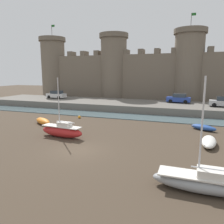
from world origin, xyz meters
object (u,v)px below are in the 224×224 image
at_px(mooring_buoy_off_centre, 79,117).
at_px(car_quay_centre_east, 56,95).
at_px(sailboat_foreground_left, 62,131).
at_px(rowboat_foreground_right, 203,127).
at_px(sailboat_near_channel_right, 204,182).
at_px(rowboat_near_channel_left, 209,142).
at_px(car_quay_west, 179,98).
at_px(rowboat_foreground_centre, 43,121).
at_px(car_quay_centre_west, 224,102).

relative_size(mooring_buoy_off_centre, car_quay_centre_east, 0.09).
bearing_deg(sailboat_foreground_left, rowboat_foreground_right, 29.37).
bearing_deg(car_quay_centre_east, sailboat_foreground_left, -55.24).
bearing_deg(sailboat_near_channel_right, rowboat_near_channel_left, 84.09).
bearing_deg(rowboat_near_channel_left, car_quay_centre_east, 146.94).
distance_m(mooring_buoy_off_centre, car_quay_west, 18.57).
height_order(rowboat_foreground_centre, car_quay_centre_east, car_quay_centre_east).
bearing_deg(rowboat_foreground_centre, car_quay_west, 48.38).
distance_m(sailboat_near_channel_right, sailboat_foreground_left, 14.64).
relative_size(car_quay_centre_west, car_quay_west, 1.00).
bearing_deg(sailboat_near_channel_right, mooring_buoy_off_centre, 135.81).
bearing_deg(sailboat_foreground_left, car_quay_west, 64.72).
relative_size(car_quay_centre_east, car_quay_west, 1.00).
relative_size(mooring_buoy_off_centre, car_quay_west, 0.09).
bearing_deg(rowboat_foreground_centre, car_quay_centre_west, 33.58).
xyz_separation_m(mooring_buoy_off_centre, car_quay_centre_west, (20.04, 10.26, 1.80)).
relative_size(rowboat_foreground_centre, car_quay_centre_west, 0.84).
bearing_deg(car_quay_centre_west, rowboat_foreground_centre, -146.42).
distance_m(rowboat_near_channel_left, car_quay_west, 20.21).
bearing_deg(car_quay_west, mooring_buoy_off_centre, -135.33).
bearing_deg(rowboat_foreground_right, rowboat_near_channel_left, -88.34).
bearing_deg(rowboat_near_channel_left, sailboat_foreground_left, -171.29).
xyz_separation_m(mooring_buoy_off_centre, car_quay_centre_east, (-11.50, 11.59, 1.80)).
height_order(rowboat_foreground_centre, car_quay_west, car_quay_west).
bearing_deg(car_quay_centre_west, car_quay_centre_east, 177.58).
height_order(rowboat_foreground_centre, mooring_buoy_off_centre, rowboat_foreground_centre).
distance_m(rowboat_near_channel_left, car_quay_centre_east, 33.79).
relative_size(rowboat_foreground_right, car_quay_west, 0.72).
bearing_deg(rowboat_near_channel_left, rowboat_foreground_right, 91.66).
height_order(sailboat_near_channel_right, car_quay_west, sailboat_near_channel_right).
bearing_deg(sailboat_near_channel_right, rowboat_foreground_right, 87.08).
relative_size(sailboat_foreground_left, rowboat_foreground_right, 2.00).
xyz_separation_m(sailboat_near_channel_right, sailboat_foreground_left, (-13.13, 6.49, 0.11)).
bearing_deg(sailboat_near_channel_right, car_quay_centre_west, 80.86).
relative_size(sailboat_foreground_left, rowboat_near_channel_left, 1.63).
height_order(sailboat_near_channel_right, rowboat_foreground_right, sailboat_near_channel_right).
distance_m(mooring_buoy_off_centre, car_quay_centre_east, 16.43).
xyz_separation_m(sailboat_near_channel_right, rowboat_foreground_centre, (-18.58, 10.64, -0.16)).
relative_size(sailboat_near_channel_right, rowboat_foreground_right, 2.10).
relative_size(sailboat_foreground_left, car_quay_west, 1.44).
xyz_separation_m(sailboat_foreground_left, car_quay_west, (10.37, 21.96, 1.32)).
xyz_separation_m(rowboat_foreground_centre, sailboat_foreground_left, (5.45, -4.15, 0.27)).
distance_m(rowboat_near_channel_left, mooring_buoy_off_centre, 18.12).
bearing_deg(rowboat_foreground_centre, mooring_buoy_off_centre, 60.90).
relative_size(mooring_buoy_off_centre, car_quay_centre_west, 0.09).
bearing_deg(rowboat_foreground_right, car_quay_centre_west, 73.40).
distance_m(mooring_buoy_off_centre, car_quay_centre_west, 22.58).
bearing_deg(rowboat_near_channel_left, car_quay_centre_west, 79.24).
bearing_deg(rowboat_near_channel_left, car_quay_west, 100.43).
bearing_deg(car_quay_centre_west, sailboat_foreground_left, -131.92).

